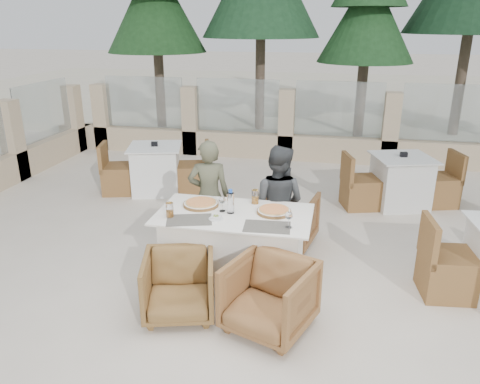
% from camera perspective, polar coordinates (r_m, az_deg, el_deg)
% --- Properties ---
extents(ground, '(80.00, 80.00, 0.00)m').
position_cam_1_polar(ground, '(5.25, -0.70, -10.13)').
color(ground, beige).
rests_on(ground, ground).
extents(sand_patch, '(30.00, 16.00, 0.01)m').
position_cam_1_polar(sand_patch, '(18.64, 8.91, 11.70)').
color(sand_patch, beige).
rests_on(sand_patch, ground).
extents(perimeter_wall_far, '(10.00, 0.34, 1.60)m').
position_cam_1_polar(perimeter_wall_far, '(9.46, 5.70, 8.75)').
color(perimeter_wall_far, '#C5AE8B').
rests_on(perimeter_wall_far, ground).
extents(pine_far_left, '(2.42, 2.42, 5.50)m').
position_cam_1_polar(pine_far_left, '(12.28, -10.21, 20.28)').
color(pine_far_left, '#1F481F').
rests_on(pine_far_left, ground).
extents(pine_centre, '(2.20, 2.20, 5.00)m').
position_cam_1_polar(pine_centre, '(11.64, 15.21, 18.72)').
color(pine_centre, '#204C23').
rests_on(pine_centre, ground).
extents(dining_table, '(1.60, 0.90, 0.77)m').
position_cam_1_polar(dining_table, '(5.00, -0.71, -6.71)').
color(dining_table, white).
rests_on(dining_table, ground).
extents(placemat_near_left, '(0.52, 0.41, 0.00)m').
position_cam_1_polar(placemat_near_left, '(4.71, -6.21, -3.40)').
color(placemat_near_left, '#5C594F').
rests_on(placemat_near_left, dining_table).
extents(placemat_near_right, '(0.47, 0.33, 0.00)m').
position_cam_1_polar(placemat_near_right, '(4.54, 3.31, -4.24)').
color(placemat_near_right, '#5B564E').
rests_on(placemat_near_right, dining_table).
extents(pizza_left, '(0.45, 0.45, 0.05)m').
position_cam_1_polar(pizza_left, '(5.06, -4.79, -1.40)').
color(pizza_left, '#D64D1D').
rests_on(pizza_left, dining_table).
extents(pizza_right, '(0.44, 0.44, 0.05)m').
position_cam_1_polar(pizza_right, '(4.86, 4.16, -2.31)').
color(pizza_right, '#E94F1F').
rests_on(pizza_right, dining_table).
extents(water_bottle, '(0.09, 0.09, 0.26)m').
position_cam_1_polar(water_bottle, '(4.81, -1.16, -1.13)').
color(water_bottle, silver).
rests_on(water_bottle, dining_table).
extents(wine_glass_centre, '(0.10, 0.10, 0.18)m').
position_cam_1_polar(wine_glass_centre, '(4.87, -2.18, -1.36)').
color(wine_glass_centre, white).
rests_on(wine_glass_centre, dining_table).
extents(wine_glass_corner, '(0.09, 0.09, 0.18)m').
position_cam_1_polar(wine_glass_corner, '(4.51, 5.97, -3.27)').
color(wine_glass_corner, silver).
rests_on(wine_glass_corner, dining_table).
extents(beer_glass_left, '(0.09, 0.09, 0.15)m').
position_cam_1_polar(beer_glass_left, '(4.78, -8.56, -2.18)').
color(beer_glass_left, orange).
rests_on(beer_glass_left, dining_table).
extents(beer_glass_right, '(0.10, 0.10, 0.16)m').
position_cam_1_polar(beer_glass_right, '(5.08, 1.85, -0.58)').
color(beer_glass_right, orange).
rests_on(beer_glass_right, dining_table).
extents(olive_dish, '(0.13, 0.13, 0.04)m').
position_cam_1_polar(olive_dish, '(4.71, -2.95, -3.08)').
color(olive_dish, silver).
rests_on(olive_dish, dining_table).
extents(armchair_far_left, '(0.70, 0.72, 0.54)m').
position_cam_1_polar(armchair_far_left, '(5.73, -3.36, -4.39)').
color(armchair_far_left, brown).
rests_on(armchair_far_left, ground).
extents(armchair_far_right, '(0.83, 0.84, 0.66)m').
position_cam_1_polar(armchair_far_right, '(5.84, 5.57, -3.36)').
color(armchair_far_right, brown).
rests_on(armchair_far_right, ground).
extents(armchair_near_left, '(0.80, 0.82, 0.61)m').
position_cam_1_polar(armchair_near_left, '(4.52, -7.45, -11.25)').
color(armchair_near_left, brown).
rests_on(armchair_near_left, ground).
extents(armchair_near_right, '(0.91, 0.92, 0.66)m').
position_cam_1_polar(armchair_near_right, '(4.28, 3.58, -12.62)').
color(armchair_near_right, '#8E5E33').
rests_on(armchair_near_right, ground).
extents(diner_left, '(0.56, 0.43, 1.37)m').
position_cam_1_polar(diner_left, '(5.58, -3.79, -0.49)').
color(diner_left, '#55573F').
rests_on(diner_left, ground).
extents(diner_right, '(0.76, 0.65, 1.36)m').
position_cam_1_polar(diner_right, '(5.39, 4.55, -1.33)').
color(diner_right, '#3D4043').
rests_on(diner_right, ground).
extents(bg_table_a, '(1.80, 1.22, 0.77)m').
position_cam_1_polar(bg_table_a, '(7.72, -10.19, 2.76)').
color(bg_table_a, white).
rests_on(bg_table_a, ground).
extents(bg_table_b, '(1.81, 1.25, 0.77)m').
position_cam_1_polar(bg_table_b, '(7.40, 18.96, 1.21)').
color(bg_table_b, silver).
rests_on(bg_table_b, ground).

